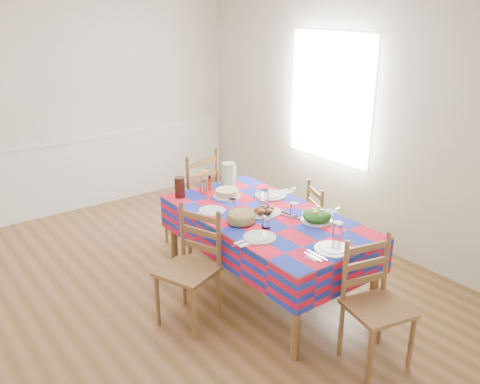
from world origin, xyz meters
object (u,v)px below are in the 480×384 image
tea_pitcher (180,187)px  chair_right (325,226)px  meat_platter (264,212)px  chair_far (194,199)px  green_pitcher (228,174)px  chair_near (375,305)px  chair_left (191,268)px  dining_table (266,224)px

tea_pitcher → chair_right: tea_pitcher is taller
meat_platter → chair_far: size_ratio=0.31×
meat_platter → chair_right: (0.77, -0.01, -0.35)m
meat_platter → green_pitcher: (0.18, 0.79, 0.09)m
green_pitcher → chair_far: bearing=114.3°
tea_pitcher → chair_right: 1.46m
chair_near → chair_left: 1.45m
dining_table → chair_far: chair_far is taller
meat_platter → chair_near: size_ratio=0.35×
meat_platter → chair_left: (-0.77, -0.01, -0.30)m
chair_near → meat_platter: bearing=103.7°
chair_far → chair_left: 1.42m
chair_far → chair_right: chair_far is taller
tea_pitcher → chair_far: size_ratio=0.18×
meat_platter → tea_pitcher: bearing=115.0°
dining_table → chair_near: size_ratio=2.03×
green_pitcher → dining_table: bearing=-102.7°
meat_platter → chair_left: chair_left is taller
meat_platter → green_pitcher: green_pitcher is taller
tea_pitcher → chair_far: (0.38, 0.38, -0.32)m
dining_table → green_pitcher: (0.18, 0.82, 0.20)m
meat_platter → chair_near: (0.01, -1.23, -0.31)m
dining_table → chair_left: size_ratio=2.00×
dining_table → tea_pitcher: bearing=114.4°
chair_near → chair_far: chair_far is taller
chair_left → dining_table: bearing=67.9°
chair_far → chair_right: size_ratio=1.22×
meat_platter → tea_pitcher: tea_pitcher is taller
dining_table → chair_near: chair_near is taller
tea_pitcher → chair_left: bearing=-115.9°
dining_table → green_pitcher: green_pitcher is taller
green_pitcher → chair_near: (-0.17, -2.03, -0.40)m
dining_table → chair_left: bearing=178.8°
green_pitcher → chair_left: green_pitcher is taller
tea_pitcher → chair_left: 0.97m
tea_pitcher → chair_near: bearing=-79.3°
chair_left → chair_far: bearing=126.0°
dining_table → chair_far: bearing=89.6°
meat_platter → chair_far: (0.01, 1.18, -0.25)m
dining_table → tea_pitcher: tea_pitcher is taller
green_pitcher → chair_left: 1.30m
meat_platter → tea_pitcher: size_ratio=1.68×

